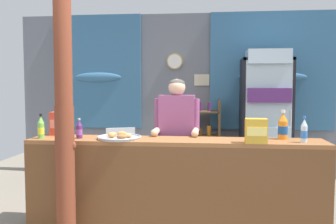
# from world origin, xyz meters

# --- Properties ---
(ground_plane) EXTENTS (7.29, 7.29, 0.00)m
(ground_plane) POSITION_xyz_m (0.00, 1.10, 0.00)
(ground_plane) COLOR gray
(back_wall_curtained) EXTENTS (5.46, 0.22, 2.61)m
(back_wall_curtained) POSITION_xyz_m (0.02, 2.79, 1.36)
(back_wall_curtained) COLOR slate
(back_wall_curtained) RESTS_ON ground
(stall_counter) EXTENTS (2.98, 0.46, 0.93)m
(stall_counter) POSITION_xyz_m (0.03, 0.35, 0.56)
(stall_counter) COLOR #935B33
(stall_counter) RESTS_ON ground
(timber_post) EXTENTS (0.20, 0.18, 2.56)m
(timber_post) POSITION_xyz_m (-0.97, 0.06, 1.23)
(timber_post) COLOR brown
(timber_post) RESTS_ON ground
(drink_fridge) EXTENTS (0.71, 0.67, 1.97)m
(drink_fridge) POSITION_xyz_m (1.19, 2.30, 1.08)
(drink_fridge) COLOR black
(drink_fridge) RESTS_ON ground
(bottle_shelf_rack) EXTENTS (0.48, 0.28, 1.25)m
(bottle_shelf_rack) POSITION_xyz_m (0.31, 2.51, 0.65)
(bottle_shelf_rack) COLOR brown
(bottle_shelf_rack) RESTS_ON ground
(plastic_lawn_chair) EXTENTS (0.56, 0.56, 0.86)m
(plastic_lawn_chair) POSITION_xyz_m (-0.86, 1.86, 0.49)
(plastic_lawn_chair) COLOR silver
(plastic_lawn_chair) RESTS_ON ground
(shopkeeper) EXTENTS (0.51, 0.42, 1.55)m
(shopkeeper) POSITION_xyz_m (0.01, 0.89, 0.97)
(shopkeeper) COLOR #28282D
(shopkeeper) RESTS_ON ground
(soda_bottle_orange_soda) EXTENTS (0.10, 0.10, 0.30)m
(soda_bottle_orange_soda) POSITION_xyz_m (1.12, 0.58, 1.06)
(soda_bottle_orange_soda) COLOR orange
(soda_bottle_orange_soda) RESTS_ON stall_counter
(soda_bottle_water) EXTENTS (0.06, 0.06, 0.26)m
(soda_bottle_water) POSITION_xyz_m (1.27, 0.37, 1.04)
(soda_bottle_water) COLOR silver
(soda_bottle_water) RESTS_ON stall_counter
(soda_bottle_lime_soda) EXTENTS (0.07, 0.07, 0.26)m
(soda_bottle_lime_soda) POSITION_xyz_m (-1.34, 0.36, 1.04)
(soda_bottle_lime_soda) COLOR #75C64C
(soda_bottle_lime_soda) RESTS_ON stall_counter
(soda_bottle_grape_soda) EXTENTS (0.06, 0.06, 0.21)m
(soda_bottle_grape_soda) POSITION_xyz_m (-0.95, 0.41, 1.02)
(soda_bottle_grape_soda) COLOR #56286B
(soda_bottle_grape_soda) RESTS_ON stall_counter
(snack_box_crackers) EXTENTS (0.22, 0.13, 0.25)m
(snack_box_crackers) POSITION_xyz_m (-1.23, 0.62, 1.06)
(snack_box_crackers) COLOR #E5422D
(snack_box_crackers) RESTS_ON stall_counter
(snack_box_choco_powder) EXTENTS (0.20, 0.14, 0.23)m
(snack_box_choco_powder) POSITION_xyz_m (0.82, 0.29, 1.05)
(snack_box_choco_powder) COLOR gold
(snack_box_choco_powder) RESTS_ON stall_counter
(pastry_tray) EXTENTS (0.45, 0.45, 0.07)m
(pastry_tray) POSITION_xyz_m (-0.53, 0.41, 0.95)
(pastry_tray) COLOR #BCBCC1
(pastry_tray) RESTS_ON stall_counter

